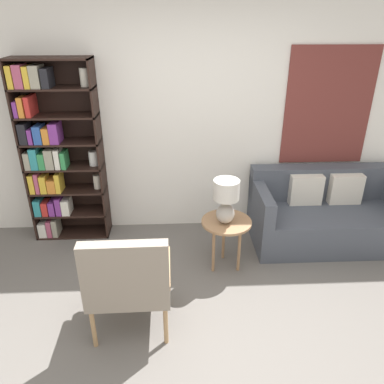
# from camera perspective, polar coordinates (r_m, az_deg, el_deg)

# --- Properties ---
(ground_plane) EXTENTS (14.00, 14.00, 0.00)m
(ground_plane) POSITION_cam_1_polar(r_m,az_deg,el_deg) (3.09, 0.85, -24.03)
(ground_plane) COLOR #66605B
(wall_back) EXTENTS (6.40, 0.08, 2.70)m
(wall_back) POSITION_cam_1_polar(r_m,az_deg,el_deg) (4.14, -0.27, 11.73)
(wall_back) COLOR white
(wall_back) RESTS_ON ground_plane
(bookshelf) EXTENTS (0.82, 0.30, 1.97)m
(bookshelf) POSITION_cam_1_polar(r_m,az_deg,el_deg) (4.27, -20.31, 5.60)
(bookshelf) COLOR black
(bookshelf) RESTS_ON ground_plane
(armchair) EXTENTS (0.65, 0.58, 0.93)m
(armchair) POSITION_cam_1_polar(r_m,az_deg,el_deg) (2.95, -9.73, -12.85)
(armchair) COLOR tan
(armchair) RESTS_ON ground_plane
(couch) EXTENTS (1.63, 0.81, 0.79)m
(couch) POSITION_cam_1_polar(r_m,az_deg,el_deg) (4.46, 19.64, -3.25)
(couch) COLOR #474C56
(couch) RESTS_ON ground_plane
(side_table) EXTENTS (0.49, 0.49, 0.54)m
(side_table) POSITION_cam_1_polar(r_m,az_deg,el_deg) (3.67, 5.25, -5.23)
(side_table) COLOR #99704C
(side_table) RESTS_ON ground_plane
(table_lamp) EXTENTS (0.24, 0.24, 0.44)m
(table_lamp) POSITION_cam_1_polar(r_m,az_deg,el_deg) (3.49, 5.20, -0.95)
(table_lamp) COLOR #A59E93
(table_lamp) RESTS_ON side_table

